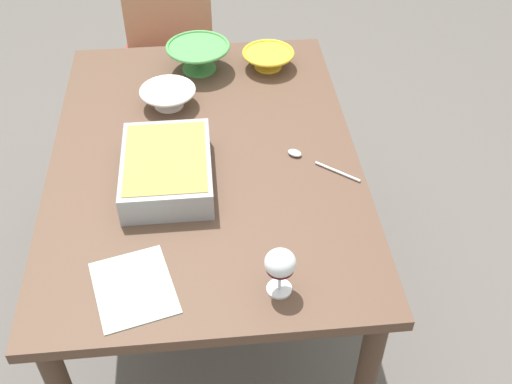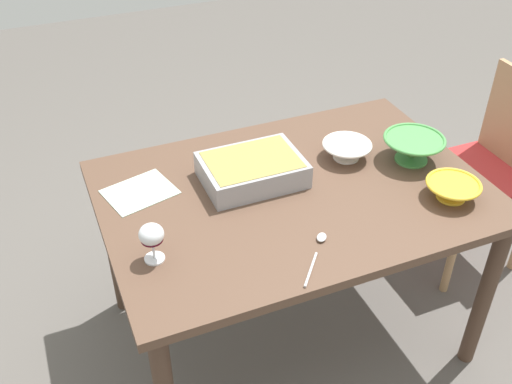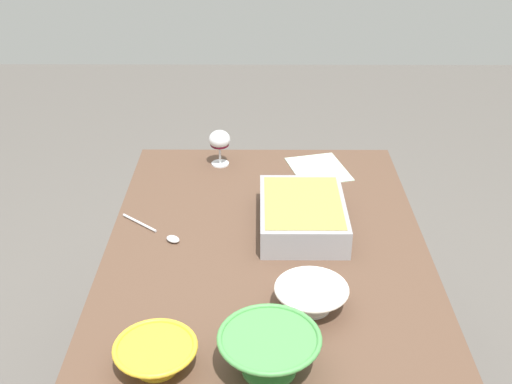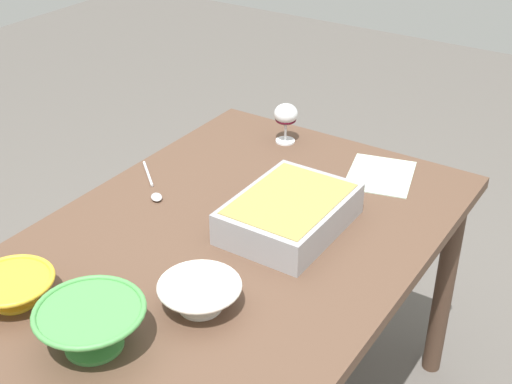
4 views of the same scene
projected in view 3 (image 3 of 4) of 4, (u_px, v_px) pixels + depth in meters
name	position (u px, v px, depth m)	size (l,w,h in m)	color
dining_table	(267.00, 273.00, 1.89)	(1.32, 0.92, 0.73)	brown
wine_glass	(220.00, 142.00, 2.28)	(0.08, 0.08, 0.13)	white
casserole_dish	(302.00, 213.00, 1.92)	(0.35, 0.25, 0.09)	#99999E
mixing_bowl	(311.00, 296.00, 1.60)	(0.19, 0.19, 0.06)	white
small_bowl	(268.00, 351.00, 1.40)	(0.23, 0.23, 0.10)	#4C994C
serving_bowl	(156.00, 354.00, 1.42)	(0.19, 0.19, 0.06)	yellow
serving_spoon	(161.00, 233.00, 1.90)	(0.17, 0.20, 0.01)	silver
napkin	(318.00, 169.00, 2.28)	(0.23, 0.18, 0.00)	#B2CCB7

